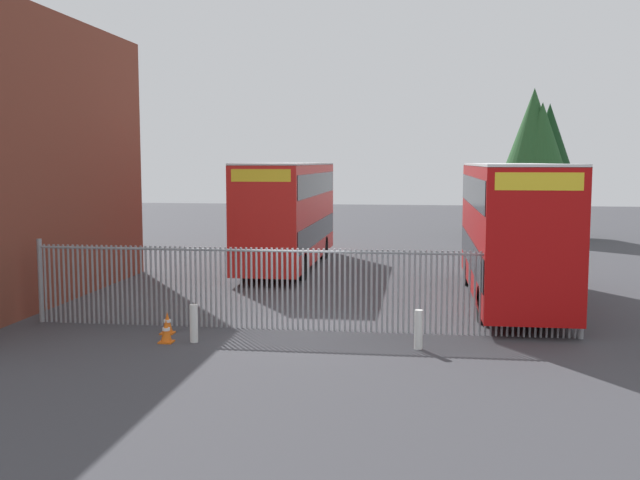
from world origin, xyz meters
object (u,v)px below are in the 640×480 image
Objects in this scene: traffic_cone_mid_forecourt at (166,331)px; double_decker_bus_behind_fence_left at (289,210)px; bollard_near_left at (194,323)px; bollard_center_front at (418,329)px; double_decker_bus_near_gate at (511,226)px; traffic_cone_by_gate at (167,323)px.

double_decker_bus_behind_fence_left is at bearing 87.14° from traffic_cone_mid_forecourt.
bollard_near_left is at bearing -90.01° from double_decker_bus_behind_fence_left.
bollard_center_front is (5.55, -13.19, -1.95)m from double_decker_bus_behind_fence_left.
traffic_cone_by_gate is at bearing -147.96° from double_decker_bus_near_gate.
double_decker_bus_near_gate is 10.91m from bollard_near_left.
double_decker_bus_near_gate reaches higher than bollard_near_left.
bollard_center_front is (-2.88, -6.56, -1.95)m from double_decker_bus_near_gate.
double_decker_bus_near_gate is at bearing 32.04° from traffic_cone_by_gate.
double_decker_bus_behind_fence_left is 13.42m from bollard_near_left.
double_decker_bus_near_gate is at bearing -38.18° from double_decker_bus_behind_fence_left.
double_decker_bus_behind_fence_left is 12.72m from traffic_cone_by_gate.
bollard_center_front is 1.61× the size of traffic_cone_by_gate.
traffic_cone_by_gate is at bearing 141.32° from bollard_near_left.
double_decker_bus_behind_fence_left is at bearing 89.99° from bollard_near_left.
bollard_center_front is at bearing -6.02° from traffic_cone_by_gate.
double_decker_bus_behind_fence_left reaches higher than traffic_cone_by_gate.
traffic_cone_by_gate is at bearing 107.78° from traffic_cone_mid_forecourt.
traffic_cone_mid_forecourt is (-9.10, -6.80, -2.13)m from double_decker_bus_near_gate.
double_decker_bus_near_gate is 11.38× the size of bollard_center_front.
double_decker_bus_behind_fence_left is 11.38× the size of bollard_center_front.
double_decker_bus_behind_fence_left reaches higher than traffic_cone_mid_forecourt.
double_decker_bus_near_gate is 10.72m from double_decker_bus_behind_fence_left.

